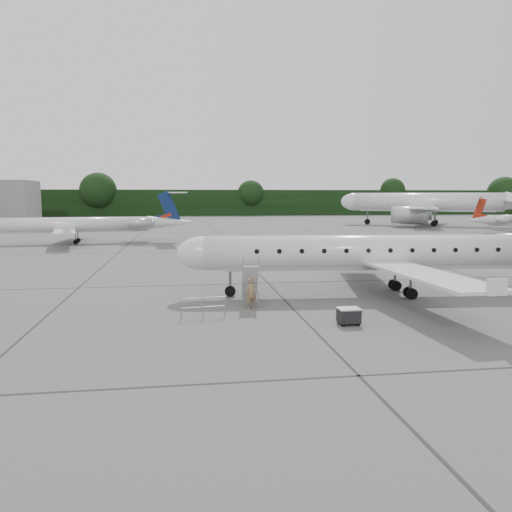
{
  "coord_description": "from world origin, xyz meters",
  "views": [
    {
      "loc": [
        -11.93,
        -26.35,
        6.01
      ],
      "look_at": [
        -7.45,
        4.19,
        2.3
      ],
      "focal_mm": 35.0,
      "sensor_mm": 36.0,
      "label": 1
    }
  ],
  "objects": [
    {
      "name": "passenger",
      "position": [
        -8.38,
        -0.4,
        0.85
      ],
      "size": [
        0.72,
        0.58,
        1.7
      ],
      "primitive_type": "imported",
      "rotation": [
        0.0,
        0.0,
        0.31
      ],
      "color": "olive",
      "rests_on": "ground"
    },
    {
      "name": "main_regional_jet",
      "position": [
        0.38,
        2.37,
        3.65
      ],
      "size": [
        29.98,
        22.63,
        7.31
      ],
      "primitive_type": null,
      "rotation": [
        0.0,
        0.0,
        -0.08
      ],
      "color": "silver",
      "rests_on": "ground"
    },
    {
      "name": "airstair",
      "position": [
        -8.28,
        0.85,
        1.15
      ],
      "size": [
        1.02,
        2.27,
        2.29
      ],
      "primitive_type": null,
      "rotation": [
        0.0,
        0.0,
        -0.08
      ],
      "color": "silver",
      "rests_on": "ground"
    },
    {
      "name": "bg_narrowbody",
      "position": [
        37.3,
        69.97,
        6.69
      ],
      "size": [
        45.72,
        42.02,
        13.38
      ],
      "primitive_type": null,
      "rotation": [
        0.0,
        0.0,
        -0.53
      ],
      "color": "silver",
      "rests_on": "ground"
    },
    {
      "name": "baggage_cart",
      "position": [
        -4.29,
        -4.32,
        0.42
      ],
      "size": [
        0.99,
        0.8,
        0.85
      ],
      "primitive_type": null,
      "rotation": [
        0.0,
        0.0,
        0.01
      ],
      "color": "black",
      "rests_on": "ground"
    },
    {
      "name": "treeline",
      "position": [
        0.0,
        130.0,
        4.0
      ],
      "size": [
        260.0,
        4.0,
        8.0
      ],
      "primitive_type": "cube",
      "color": "black",
      "rests_on": "ground"
    },
    {
      "name": "safety_railing",
      "position": [
        -11.01,
        -2.06,
        0.5
      ],
      "size": [
        2.19,
        0.4,
        1.0
      ],
      "primitive_type": null,
      "rotation": [
        0.0,
        0.0,
        0.15
      ],
      "color": "gray",
      "rests_on": "ground"
    },
    {
      "name": "bg_regional_left",
      "position": [
        -26.31,
        39.72,
        3.33
      ],
      "size": [
        26.98,
        20.54,
        6.67
      ],
      "primitive_type": null,
      "rotation": [
        0.0,
        0.0,
        0.09
      ],
      "color": "silver",
      "rests_on": "ground"
    },
    {
      "name": "ground",
      "position": [
        0.0,
        0.0,
        0.0
      ],
      "size": [
        320.0,
        320.0,
        0.0
      ],
      "primitive_type": "plane",
      "color": "#585855",
      "rests_on": "ground"
    }
  ]
}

